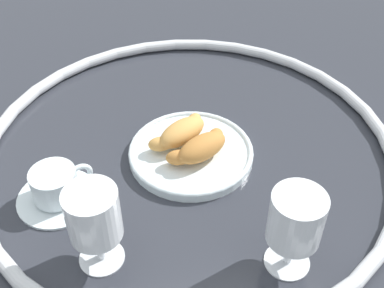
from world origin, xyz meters
TOP-DOWN VIEW (x-y plane):
  - ground_plane at (0.00, 0.00)m, footprint 2.20×2.20m
  - table_chrome_rim at (0.00, 0.00)m, footprint 0.76×0.76m
  - pastry_plate at (0.00, -0.01)m, footprint 0.23×0.23m
  - croissant_large at (0.01, -0.04)m, footprint 0.13×0.10m
  - croissant_small at (-0.01, 0.01)m, footprint 0.12×0.10m
  - coffee_cup_near at (-0.24, -0.05)m, footprint 0.14×0.14m
  - juice_glass_left at (-0.19, -0.19)m, footprint 0.08×0.08m
  - juice_glass_right at (0.07, -0.27)m, footprint 0.08×0.08m

SIDE VIEW (x-z plane):
  - ground_plane at x=0.00m, z-range 0.00..0.00m
  - pastry_plate at x=0.00m, z-range 0.00..0.02m
  - table_chrome_rim at x=0.00m, z-range 0.00..0.02m
  - coffee_cup_near at x=-0.24m, z-range 0.00..0.06m
  - croissant_large at x=0.01m, z-range 0.02..0.06m
  - croissant_small at x=-0.01m, z-range 0.02..0.06m
  - juice_glass_right at x=0.07m, z-range 0.02..0.16m
  - juice_glass_left at x=-0.19m, z-range 0.03..0.17m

